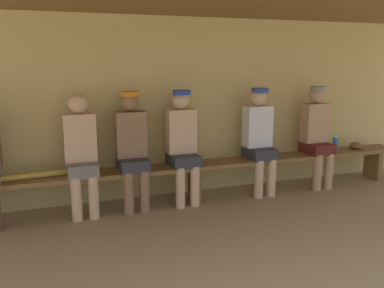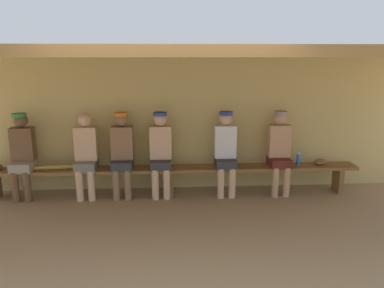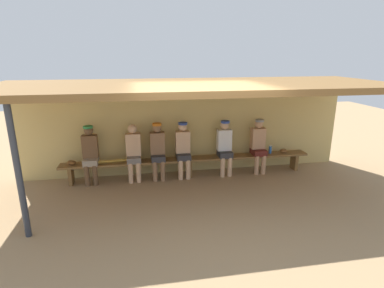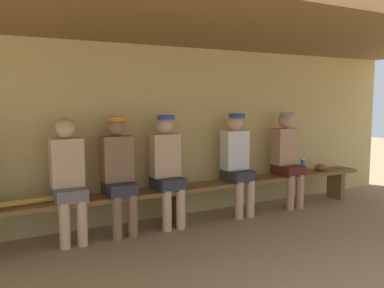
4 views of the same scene
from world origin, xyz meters
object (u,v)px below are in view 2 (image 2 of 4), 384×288
object	(u,v)px
bench	(171,172)
player_in_white	(279,148)
player_near_post	(161,150)
player_leftmost	(122,151)
player_in_red	(23,152)
baseball_glove_worn	(320,162)
baseball_bat	(59,167)
player_middle	(86,152)
player_rightmost	(226,149)
water_bottle_blue	(299,159)

from	to	relation	value
bench	player_in_white	xyz separation A→B (m)	(1.74, 0.00, 0.36)
player_near_post	player_leftmost	distance (m)	0.60
player_in_red	baseball_glove_worn	distance (m)	4.72
player_in_red	baseball_bat	size ratio (longest dim) A/B	1.77
player_middle	baseball_bat	bearing A→B (deg)	-179.60
player_in_white	player_middle	xyz separation A→B (m)	(-3.06, -0.00, -0.02)
player_near_post	player_rightmost	bearing A→B (deg)	0.00
bench	water_bottle_blue	distance (m)	2.08
player_in_white	baseball_bat	size ratio (longest dim) A/B	1.77
player_middle	player_near_post	bearing A→B (deg)	0.02
player_in_red	player_rightmost	bearing A→B (deg)	0.00
bench	player_in_white	distance (m)	1.78
player_leftmost	baseball_glove_worn	world-z (taller)	player_leftmost
player_in_red	water_bottle_blue	world-z (taller)	player_in_red
player_near_post	player_in_red	xyz separation A→B (m)	(-2.13, 0.00, 0.00)
player_in_white	player_in_red	bearing A→B (deg)	180.00
player_rightmost	player_leftmost	bearing A→B (deg)	180.00
player_leftmost	player_in_red	xyz separation A→B (m)	(-1.53, 0.00, 0.00)
baseball_glove_worn	player_leftmost	bearing A→B (deg)	139.77
bench	player_middle	size ratio (longest dim) A/B	4.49
player_rightmost	baseball_glove_worn	xyz separation A→B (m)	(1.56, 0.02, -0.24)
player_in_red	baseball_glove_worn	size ratio (longest dim) A/B	5.60
player_near_post	player_middle	distance (m)	1.16
bench	player_middle	bearing A→B (deg)	179.87
player_middle	player_in_red	size ratio (longest dim) A/B	0.99
player_middle	water_bottle_blue	xyz separation A→B (m)	(3.39, 0.02, -0.17)
player_in_white	player_in_red	world-z (taller)	same
player_leftmost	water_bottle_blue	size ratio (longest dim) A/B	6.44
bench	player_rightmost	xyz separation A→B (m)	(0.87, 0.00, 0.36)
player_in_white	player_rightmost	distance (m)	0.87
player_near_post	water_bottle_blue	bearing A→B (deg)	0.52
baseball_glove_worn	baseball_bat	world-z (taller)	baseball_glove_worn
player_in_white	baseball_bat	world-z (taller)	player_in_white
player_near_post	baseball_bat	size ratio (longest dim) A/B	1.77
player_rightmost	water_bottle_blue	distance (m)	1.22
water_bottle_blue	baseball_glove_worn	distance (m)	0.37
player_middle	baseball_glove_worn	xyz separation A→B (m)	(3.75, 0.02, -0.22)
player_near_post	player_rightmost	xyz separation A→B (m)	(1.03, 0.00, 0.00)
player_near_post	player_leftmost	xyz separation A→B (m)	(-0.60, 0.00, 0.00)
player_middle	player_rightmost	distance (m)	2.19
bench	player_in_red	bearing A→B (deg)	179.91
player_in_white	player_leftmost	xyz separation A→B (m)	(-2.50, 0.00, 0.00)
player_leftmost	bench	bearing A→B (deg)	-0.27
player_middle	player_leftmost	xyz separation A→B (m)	(0.56, 0.00, 0.02)
player_middle	player_leftmost	size ratio (longest dim) A/B	0.99
player_middle	baseball_bat	size ratio (longest dim) A/B	1.76
water_bottle_blue	baseball_glove_worn	xyz separation A→B (m)	(0.36, 0.00, -0.05)
player_rightmost	player_near_post	bearing A→B (deg)	180.00
bench	player_near_post	distance (m)	0.39
player_in_red	bench	bearing A→B (deg)	-0.09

